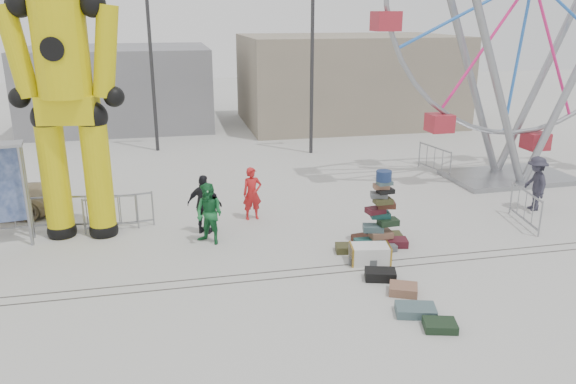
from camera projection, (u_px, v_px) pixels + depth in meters
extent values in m
plane|color=#9E9E99|center=(325.00, 286.00, 13.51)|extent=(90.00, 90.00, 0.00)
cube|color=#47443F|center=(319.00, 274.00, 14.07)|extent=(40.00, 0.04, 0.01)
cube|color=#47443F|center=(315.00, 268.00, 14.44)|extent=(40.00, 0.04, 0.01)
cube|color=gray|center=(348.00, 80.00, 32.76)|extent=(12.00, 8.00, 5.00)
cube|color=gray|center=(120.00, 86.00, 32.09)|extent=(10.00, 8.00, 4.40)
cylinder|color=#2D2D30|center=(312.00, 65.00, 24.98)|extent=(0.16, 0.16, 8.00)
cylinder|color=#2D2D30|center=(152.00, 64.00, 25.43)|extent=(0.16, 0.16, 8.00)
cube|color=#194D49|center=(368.00, 244.00, 15.65)|extent=(0.71, 0.49, 0.23)
cube|color=#4D141F|center=(395.00, 242.00, 15.77)|extent=(0.74, 0.58, 0.21)
cube|color=#482317|center=(364.00, 238.00, 16.07)|extent=(0.67, 0.51, 0.19)
cube|color=#3E3D1F|center=(390.00, 236.00, 16.18)|extent=(0.69, 0.52, 0.21)
cube|color=#5A5E62|center=(385.00, 248.00, 15.47)|extent=(0.64, 0.46, 0.18)
cube|color=black|center=(375.00, 235.00, 16.30)|extent=(0.64, 0.49, 0.19)
cube|color=#8E6048|center=(381.00, 234.00, 15.77)|extent=(0.63, 0.44, 0.19)
cube|color=#486367|center=(373.00, 228.00, 15.70)|extent=(0.65, 0.52, 0.18)
cube|color=black|center=(388.00, 222.00, 15.67)|extent=(0.57, 0.40, 0.18)
cube|color=#194D49|center=(380.00, 215.00, 15.73)|extent=(0.57, 0.41, 0.16)
cube|color=#4D141F|center=(375.00, 210.00, 15.62)|extent=(0.57, 0.44, 0.16)
cube|color=#482317|center=(386.00, 205.00, 15.57)|extent=(0.55, 0.43, 0.16)
cube|color=#3E3D1F|center=(383.00, 201.00, 15.42)|extent=(0.51, 0.36, 0.14)
cube|color=#5A5E62|center=(379.00, 195.00, 15.47)|extent=(0.53, 0.43, 0.14)
cube|color=black|center=(386.00, 191.00, 15.39)|extent=(0.46, 0.33, 0.12)
cube|color=#8E6048|center=(381.00, 186.00, 15.37)|extent=(0.46, 0.34, 0.12)
cube|color=#486367|center=(385.00, 183.00, 15.28)|extent=(0.43, 0.31, 0.11)
cylinder|color=navy|center=(384.00, 176.00, 15.24)|extent=(0.42, 0.42, 0.28)
sphere|color=black|center=(62.00, 230.00, 16.47)|extent=(0.83, 0.83, 0.83)
cylinder|color=#D2C20B|center=(55.00, 178.00, 15.98)|extent=(0.77, 0.77, 3.51)
sphere|color=black|center=(47.00, 117.00, 15.44)|extent=(0.88, 0.88, 0.88)
sphere|color=black|center=(104.00, 229.00, 16.55)|extent=(0.83, 0.83, 0.83)
cylinder|color=#D2C20B|center=(98.00, 178.00, 16.06)|extent=(0.77, 0.77, 3.51)
sphere|color=black|center=(92.00, 117.00, 15.52)|extent=(0.88, 0.88, 0.88)
cube|color=#D2C20B|center=(68.00, 109.00, 15.42)|extent=(1.65, 1.09, 0.77)
cylinder|color=#D2C20B|center=(61.00, 47.00, 14.91)|extent=(1.43, 1.43, 2.64)
sphere|color=black|center=(19.00, 4.00, 14.51)|extent=(0.70, 0.70, 0.70)
cylinder|color=#D2C20B|center=(17.00, 52.00, 14.87)|extent=(0.98, 0.70, 2.47)
sphere|color=black|center=(20.00, 98.00, 15.23)|extent=(0.57, 0.57, 0.57)
sphere|color=black|center=(92.00, 4.00, 14.63)|extent=(0.70, 0.70, 0.70)
cylinder|color=#D2C20B|center=(106.00, 52.00, 15.02)|extent=(0.98, 0.70, 2.47)
sphere|color=black|center=(114.00, 97.00, 15.40)|extent=(0.57, 0.57, 0.57)
cube|color=gray|center=(508.00, 177.00, 22.05)|extent=(4.72, 2.90, 0.19)
cylinder|color=gray|center=(497.00, 88.00, 19.83)|extent=(3.25, 0.35, 7.56)
cylinder|color=gray|center=(570.00, 85.00, 20.49)|extent=(3.25, 0.35, 7.56)
cylinder|color=gray|center=(472.00, 82.00, 21.38)|extent=(3.25, 0.35, 7.56)
cylinder|color=gray|center=(540.00, 80.00, 22.04)|extent=(3.25, 0.35, 7.56)
cube|color=#A3232F|center=(512.00, 144.00, 21.65)|extent=(0.86, 0.86, 0.65)
cylinder|color=gray|center=(26.00, 194.00, 15.68)|extent=(0.10, 0.10, 2.87)
cube|color=silver|center=(370.00, 254.00, 14.68)|extent=(1.12, 0.75, 0.48)
cube|color=#3E3D1F|center=(350.00, 248.00, 15.39)|extent=(0.87, 0.60, 0.20)
cube|color=#5A5E62|center=(363.00, 259.00, 14.72)|extent=(0.88, 0.77, 0.20)
cube|color=black|center=(380.00, 275.00, 13.79)|extent=(0.85, 0.67, 0.25)
cube|color=#8E6048|center=(403.00, 289.00, 13.10)|extent=(0.81, 0.75, 0.21)
cube|color=#486367|center=(416.00, 310.00, 12.20)|extent=(0.97, 0.76, 0.20)
cube|color=black|center=(440.00, 325.00, 11.63)|extent=(0.77, 0.66, 0.18)
imported|color=red|center=(252.00, 194.00, 17.62)|extent=(0.65, 0.46, 1.68)
imported|color=#196531|center=(209.00, 214.00, 15.73)|extent=(1.08, 1.07, 1.76)
imported|color=black|center=(205.00, 204.00, 16.47)|extent=(1.13, 0.79, 1.78)
imported|color=#272633|center=(536.00, 183.00, 18.43)|extent=(0.86, 1.27, 1.81)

